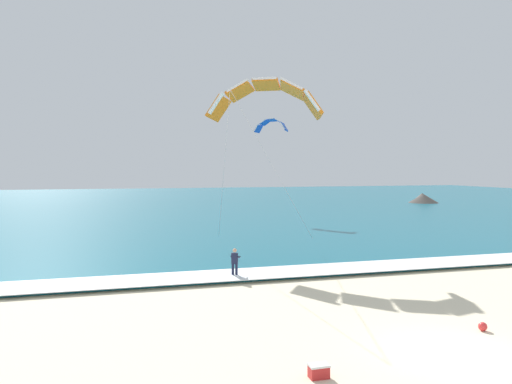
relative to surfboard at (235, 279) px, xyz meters
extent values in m
plane|color=beige|center=(4.42, -12.55, -0.03)|extent=(200.00, 200.00, 0.00)
cube|color=#146075|center=(4.42, 59.14, 0.07)|extent=(200.00, 120.00, 0.20)
cube|color=white|center=(4.42, 0.14, 0.19)|extent=(200.00, 2.98, 0.04)
ellipsoid|color=#E04C38|center=(0.00, 0.00, 0.00)|extent=(0.97, 1.46, 0.05)
cube|color=black|center=(0.00, 0.23, 0.04)|extent=(0.17, 0.12, 0.04)
cube|color=black|center=(0.00, -0.23, 0.04)|extent=(0.17, 0.12, 0.04)
cylinder|color=#191E38|center=(-0.09, 0.04, 0.39)|extent=(0.14, 0.14, 0.84)
cylinder|color=#191E38|center=(0.09, -0.04, 0.39)|extent=(0.14, 0.14, 0.84)
cube|color=#191E38|center=(0.00, 0.00, 1.11)|extent=(0.39, 0.32, 0.60)
sphere|color=tan|center=(0.00, 0.00, 1.55)|extent=(0.22, 0.22, 0.22)
cylinder|color=#191E38|center=(-0.10, 0.22, 1.16)|extent=(0.29, 0.50, 0.22)
cylinder|color=#191E38|center=(0.23, 0.07, 1.16)|extent=(0.29, 0.50, 0.22)
cylinder|color=black|center=(0.15, 0.35, 1.16)|extent=(0.52, 0.26, 0.04)
cube|color=#3F3F42|center=(0.05, 0.11, 0.89)|extent=(0.14, 0.12, 0.10)
cube|color=orange|center=(6.91, 5.77, 10.31)|extent=(1.43, 1.94, 1.90)
cube|color=white|center=(6.62, 5.23, 10.59)|extent=(1.06, 0.71, 1.55)
cube|color=orange|center=(5.80, 6.84, 11.53)|extent=(2.02, 2.13, 1.47)
cube|color=white|center=(5.51, 6.30, 11.82)|extent=(1.52, 0.95, 1.01)
cube|color=orange|center=(4.19, 7.87, 11.97)|extent=(2.31, 2.17, 0.71)
cube|color=white|center=(3.90, 7.33, 12.26)|extent=(1.66, 1.06, 0.23)
cube|color=orange|center=(2.44, 8.63, 11.53)|extent=(2.34, 2.01, 1.47)
cube|color=white|center=(2.15, 8.09, 11.82)|extent=(1.53, 0.99, 1.01)
cube|color=orange|center=(0.94, 8.95, 10.31)|extent=(2.06, 1.70, 1.90)
cube|color=white|center=(0.65, 8.41, 10.59)|extent=(1.13, 0.74, 1.55)
cylinder|color=#B2B2B7|center=(3.38, 3.06, 5.74)|extent=(7.08, 5.45, 9.15)
cylinder|color=#B2B2B7|center=(0.39, 4.65, 5.74)|extent=(1.11, 8.62, 9.15)
cube|color=blue|center=(12.41, 27.67, 10.70)|extent=(0.98, 1.14, 1.01)
cube|color=white|center=(12.13, 27.46, 10.83)|extent=(0.48, 0.59, 0.86)
cube|color=blue|center=(12.06, 28.43, 11.40)|extent=(1.19, 1.30, 0.75)
cube|color=white|center=(11.78, 28.22, 11.53)|extent=(0.65, 0.79, 0.55)
cube|color=blue|center=(11.47, 29.31, 11.65)|extent=(1.27, 1.31, 0.32)
cube|color=white|center=(11.19, 29.10, 11.78)|extent=(0.70, 0.86, 0.12)
cube|color=blue|center=(10.79, 30.13, 11.40)|extent=(1.25, 1.20, 0.75)
cube|color=white|center=(10.51, 29.92, 11.53)|extent=(0.63, 0.80, 0.55)
cube|color=blue|center=(10.17, 30.68, 10.70)|extent=(1.12, 0.92, 1.01)
cube|color=white|center=(9.89, 30.47, 10.83)|extent=(0.47, 0.57, 0.86)
cone|color=#665B51|center=(44.89, 48.44, 0.83)|extent=(4.02, 4.02, 1.72)
cone|color=#47423D|center=(43.70, 46.33, 0.80)|extent=(5.62, 5.62, 1.66)
cube|color=red|center=(-0.58, -13.03, 0.14)|extent=(0.56, 0.36, 0.34)
cube|color=white|center=(-0.58, -13.03, 0.34)|extent=(0.58, 0.38, 0.06)
sphere|color=red|center=(6.92, -10.87, 0.14)|extent=(0.33, 0.33, 0.33)
camera|label=1|loc=(-6.12, -26.00, 6.04)|focal=34.65mm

